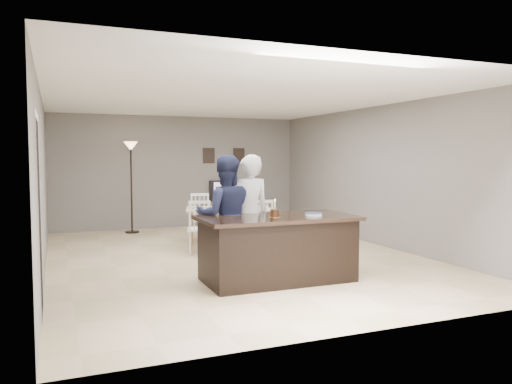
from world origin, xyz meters
name	(u,v)px	position (x,y,z in m)	size (l,w,h in m)	color
floor	(234,257)	(0.00, 0.00, 0.00)	(8.00, 8.00, 0.00)	tan
room_shell	(234,159)	(0.00, 0.00, 1.68)	(8.00, 8.00, 8.00)	slate
kitchen_island	(277,248)	(0.00, -1.80, 0.45)	(2.15, 1.10, 0.90)	black
tv_console	(229,213)	(1.20, 3.77, 0.30)	(1.20, 0.40, 0.60)	brown
television	(228,191)	(1.20, 3.84, 0.86)	(0.91, 0.12, 0.53)	black
tv_screen_glow	(229,191)	(1.20, 3.76, 0.87)	(0.78, 0.78, 0.00)	#E15119
picture_frames	(224,156)	(1.15, 3.98, 1.75)	(1.10, 0.02, 0.38)	black
doorway	(39,200)	(-2.99, -2.30, 1.26)	(0.00, 2.10, 2.65)	black
woman	(249,214)	(-0.20, -1.25, 0.87)	(0.64, 0.42, 1.75)	#BAB9BE
man	(225,216)	(-0.57, -1.25, 0.87)	(0.85, 0.66, 1.74)	#1C203E
birthday_cake	(275,213)	(-0.09, -1.91, 0.96)	(0.16, 0.16, 0.24)	gold
plate_stack	(314,214)	(0.49, -1.94, 0.92)	(0.24, 0.24, 0.04)	white
dining_table	(229,215)	(0.22, 0.92, 0.62)	(1.93, 2.13, 0.97)	tan
floor_lamp	(131,162)	(-1.23, 3.43, 1.59)	(0.31, 0.31, 2.05)	black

